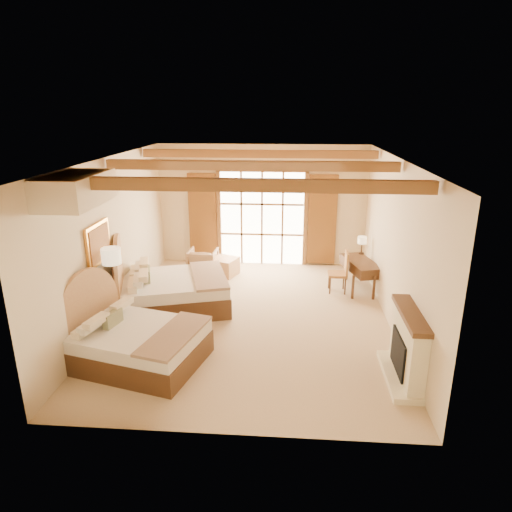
# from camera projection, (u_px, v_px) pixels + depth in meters

# --- Properties ---
(floor) EXTENTS (7.00, 7.00, 0.00)m
(floor) POSITION_uv_depth(u_px,v_px,m) (251.00, 318.00, 9.32)
(floor) COLOR #CFB68C
(floor) RESTS_ON ground
(wall_back) EXTENTS (5.50, 0.00, 5.50)m
(wall_back) POSITION_uv_depth(u_px,v_px,m) (262.00, 206.00, 12.13)
(wall_back) COLOR beige
(wall_back) RESTS_ON ground
(wall_left) EXTENTS (0.00, 7.00, 7.00)m
(wall_left) POSITION_uv_depth(u_px,v_px,m) (112.00, 240.00, 9.02)
(wall_left) COLOR beige
(wall_left) RESTS_ON ground
(wall_right) EXTENTS (0.00, 7.00, 7.00)m
(wall_right) POSITION_uv_depth(u_px,v_px,m) (395.00, 246.00, 8.62)
(wall_right) COLOR beige
(wall_right) RESTS_ON ground
(ceiling) EXTENTS (7.00, 7.00, 0.00)m
(ceiling) POSITION_uv_depth(u_px,v_px,m) (250.00, 159.00, 8.32)
(ceiling) COLOR #AE6C33
(ceiling) RESTS_ON ground
(ceiling_beams) EXTENTS (5.39, 4.60, 0.18)m
(ceiling_beams) POSITION_uv_depth(u_px,v_px,m) (250.00, 165.00, 8.36)
(ceiling_beams) COLOR brown
(ceiling_beams) RESTS_ON ceiling
(french_doors) EXTENTS (3.95, 0.08, 2.60)m
(french_doors) POSITION_uv_depth(u_px,v_px,m) (262.00, 219.00, 12.19)
(french_doors) COLOR white
(french_doors) RESTS_ON ground
(fireplace) EXTENTS (0.46, 1.40, 1.16)m
(fireplace) POSITION_uv_depth(u_px,v_px,m) (406.00, 350.00, 7.07)
(fireplace) COLOR beige
(fireplace) RESTS_ON ground
(painting) EXTENTS (0.06, 0.95, 0.75)m
(painting) POSITION_uv_depth(u_px,v_px,m) (99.00, 243.00, 8.25)
(painting) COLOR gold
(painting) RESTS_ON wall_left
(canopy_valance) EXTENTS (0.70, 1.40, 0.45)m
(canopy_valance) POSITION_uv_depth(u_px,v_px,m) (76.00, 190.00, 6.67)
(canopy_valance) COLOR #F7E3C0
(canopy_valance) RESTS_ON ceiling
(bed_near) EXTENTS (2.40, 2.00, 1.34)m
(bed_near) POSITION_uv_depth(u_px,v_px,m) (130.00, 340.00, 7.59)
(bed_near) COLOR #4F2B19
(bed_near) RESTS_ON floor
(bed_far) EXTENTS (2.69, 2.25, 1.48)m
(bed_far) POSITION_uv_depth(u_px,v_px,m) (166.00, 288.00, 9.66)
(bed_far) COLOR #4F2B19
(bed_far) RESTS_ON floor
(nightstand) EXTENTS (0.51, 0.51, 0.53)m
(nightstand) POSITION_uv_depth(u_px,v_px,m) (110.00, 328.00, 8.31)
(nightstand) COLOR #4F2B19
(nightstand) RESTS_ON floor
(floor_lamp) EXTENTS (0.35, 0.35, 1.66)m
(floor_lamp) POSITION_uv_depth(u_px,v_px,m) (112.00, 261.00, 8.36)
(floor_lamp) COLOR #37261C
(floor_lamp) RESTS_ON floor
(armchair) EXTENTS (0.73, 0.75, 0.66)m
(armchair) POSITION_uv_depth(u_px,v_px,m) (203.00, 262.00, 11.69)
(armchair) COLOR #9D7753
(armchair) RESTS_ON floor
(ottoman) EXTENTS (0.79, 0.79, 0.44)m
(ottoman) POSITION_uv_depth(u_px,v_px,m) (224.00, 267.00, 11.65)
(ottoman) COLOR tan
(ottoman) RESTS_ON floor
(desk) EXTENTS (0.89, 1.40, 0.70)m
(desk) POSITION_uv_depth(u_px,v_px,m) (360.00, 274.00, 10.69)
(desk) COLOR #4F2B19
(desk) RESTS_ON floor
(desk_chair) EXTENTS (0.43, 0.43, 0.98)m
(desk_chair) POSITION_uv_depth(u_px,v_px,m) (338.00, 279.00, 10.55)
(desk_chair) COLOR #A77932
(desk_chair) RESTS_ON floor
(desk_lamp) EXTENTS (0.22, 0.22, 0.43)m
(desk_lamp) POSITION_uv_depth(u_px,v_px,m) (362.00, 241.00, 11.01)
(desk_lamp) COLOR #37261C
(desk_lamp) RESTS_ON desk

